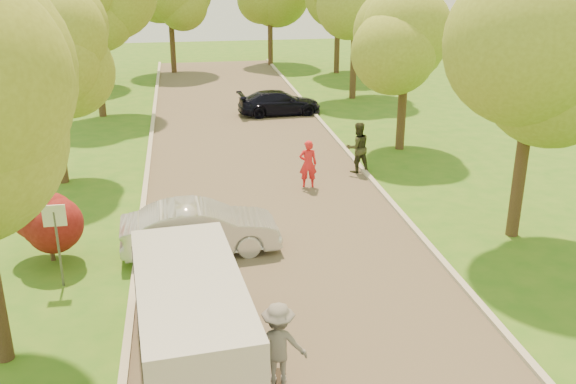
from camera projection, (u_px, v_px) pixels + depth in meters
ground at (324, 356)px, 13.30m from camera, size 100.00×100.00×0.00m
road at (270, 211)px, 20.68m from camera, size 8.00×60.00×0.01m
curb_left at (142, 218)px, 20.04m from camera, size 0.18×60.00×0.12m
curb_right at (391, 202)px, 21.29m from camera, size 0.18×60.00×0.12m
street_sign at (56, 228)px, 15.54m from camera, size 0.55×0.06×2.17m
red_shrub at (48, 223)px, 17.01m from camera, size 1.70×1.70×1.95m
tree_l_midb at (53, 54)px, 21.70m from camera, size 4.30×4.20×6.62m
tree_l_far at (96, 4)px, 30.68m from camera, size 4.92×4.80×7.79m
tree_r_mida at (545, 44)px, 17.05m from camera, size 5.13×5.00×7.95m
tree_r_midb at (412, 31)px, 25.52m from camera, size 4.51×4.40×7.01m
minivan at (191, 318)px, 12.77m from camera, size 2.51×5.39×1.94m
silver_sedan at (201, 228)px, 17.65m from camera, size 4.40×1.72×1.43m
dark_sedan at (279, 103)px, 32.69m from camera, size 4.32×1.97×1.22m
longboard at (279, 382)px, 12.33m from camera, size 0.41×0.90×0.10m
skateboarder at (278, 344)px, 12.03m from camera, size 1.20×0.84×1.69m
person_striped at (308, 164)px, 22.48m from camera, size 0.67×0.48×1.73m
person_olive at (358, 147)px, 24.02m from camera, size 1.05×0.89×1.93m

